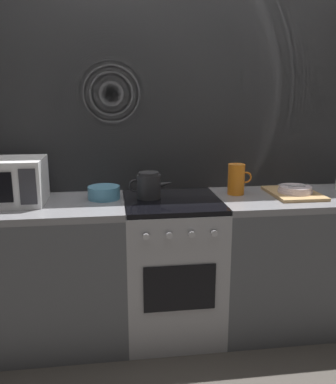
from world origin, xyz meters
name	(u,v)px	position (x,y,z in m)	size (l,w,h in m)	color
ground_plane	(172,329)	(0.00, 0.00, 0.00)	(8.00, 8.00, 0.00)	#47423D
back_wall	(166,145)	(0.00, 0.32, 1.20)	(3.60, 0.05, 2.40)	gray
counter_left	(29,275)	(-0.90, 0.00, 0.45)	(1.20, 0.60, 0.90)	#515459
stove_unit	(172,267)	(0.00, 0.00, 0.45)	(0.60, 0.63, 0.90)	#9E9EA3
counter_right	(303,259)	(0.90, 0.00, 0.45)	(1.20, 0.60, 0.90)	#515459
microwave	(5,181)	(-1.00, 0.05, 1.04)	(0.46, 0.35, 0.27)	white
kettle	(149,185)	(-0.14, 0.06, 0.98)	(0.28, 0.15, 0.17)	#262628
mixing_bowl	(104,193)	(-0.42, 0.08, 0.94)	(0.20, 0.20, 0.08)	teal
pitcher	(236,179)	(0.44, 0.09, 1.00)	(0.16, 0.11, 0.20)	orange
dish_pile	(294,191)	(0.80, 0.01, 0.92)	(0.30, 0.40, 0.07)	tan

